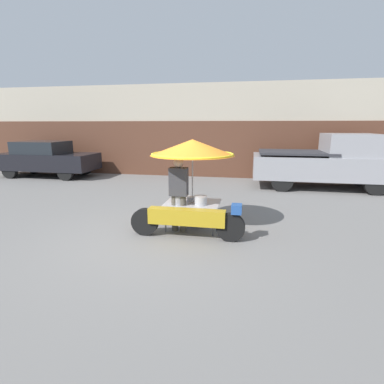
% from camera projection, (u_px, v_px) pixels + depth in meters
% --- Properties ---
extents(ground_plane, '(36.00, 36.00, 0.00)m').
position_uv_depth(ground_plane, '(160.00, 238.00, 6.08)').
color(ground_plane, slate).
extents(shopfront_building, '(28.00, 2.06, 3.96)m').
position_uv_depth(shopfront_building, '(213.00, 131.00, 13.73)').
color(shopfront_building, '#B2A893').
rests_on(shopfront_building, ground).
extents(vendor_motorcycle_cart, '(2.34, 1.80, 1.95)m').
position_uv_depth(vendor_motorcycle_cart, '(192.00, 162.00, 6.29)').
color(vendor_motorcycle_cart, black).
rests_on(vendor_motorcycle_cart, ground).
extents(vendor_person, '(0.38, 0.22, 1.60)m').
position_uv_depth(vendor_person, '(179.00, 191.00, 6.31)').
color(vendor_person, '#4C473D').
rests_on(vendor_person, ground).
extents(parked_car, '(4.26, 1.72, 1.55)m').
position_uv_depth(parked_car, '(46.00, 158.00, 13.12)').
color(parked_car, black).
rests_on(parked_car, ground).
extents(pickup_truck, '(4.93, 1.93, 1.95)m').
position_uv_depth(pickup_truck, '(328.00, 162.00, 10.64)').
color(pickup_truck, black).
rests_on(pickup_truck, ground).
extents(potted_plant, '(0.68, 0.68, 0.88)m').
position_uv_depth(potted_plant, '(12.00, 163.00, 14.04)').
color(potted_plant, '#2D2D33').
rests_on(potted_plant, ground).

